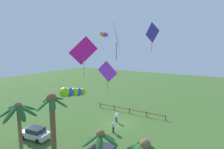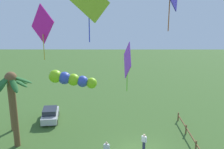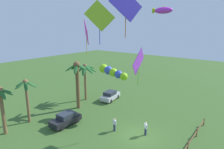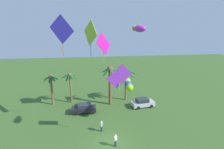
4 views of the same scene
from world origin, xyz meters
The scene contains 16 objects.
ground_plane centered at (0.00, 0.00, 0.00)m, with size 120.00×120.00×0.00m, color #3D6028.
palm_tree_0 centered at (-5.66, 12.88, 4.22)m, with size 2.81×2.62×5.67m.
palm_tree_1 centered at (-8.87, 12.41, 4.08)m, with size 2.72×2.61×5.60m.
palm_tree_2 centered at (4.49, 12.78, 4.81)m, with size 4.03×3.87×6.11m.
palm_tree_3 centered at (1.30, 11.23, 4.97)m, with size 3.33×3.49×7.09m.
rail_fence centered at (0.50, -5.10, 0.60)m, with size 12.90×0.12×0.95m.
parked_car_0 centered at (6.82, 9.48, 0.75)m, with size 4.10×2.22×1.51m.
parked_car_1 centered at (-3.28, 8.60, 0.75)m, with size 3.90×1.74×1.51m.
spectator_0 centered at (0.55, -0.43, 0.81)m, with size 0.42×0.45×1.59m.
spectator_1 centered at (-0.85, 2.89, 0.81)m, with size 0.30×0.54×1.59m.
kite_diamond_0 centered at (1.20, 1.13, 8.09)m, with size 3.07×0.46×4.30m.
kite_tube_1 centered at (3.17, 6.31, 5.90)m, with size 1.24×4.53×1.81m.
kite_diamond_2 centered at (-1.93, 4.02, 12.90)m, with size 1.51×2.93×4.48m.
kite_fish_3 centered at (2.82, -0.62, 13.56)m, with size 1.29×2.21×0.86m.
kite_diamond_4 centered at (-4.62, -0.94, 13.48)m, with size 2.39×1.50×3.83m.
kite_diamond_5 centered at (-0.02, 7.83, 11.14)m, with size 2.16×2.36×4.36m.
Camera 3 is at (-17.62, -9.58, 11.86)m, focal length 31.61 mm.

